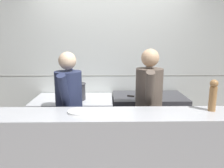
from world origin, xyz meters
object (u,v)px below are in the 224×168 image
object	(u,v)px
pepper_mill	(213,95)
chef_head_cook	(69,109)
chefs_knife	(138,97)
oven_range	(74,126)
stock_pot	(76,91)
plated_dish_main	(79,111)
chef_sous	(148,107)
mixing_bowl_steel	(149,92)

from	to	relation	value
pepper_mill	chef_head_cook	size ratio (longest dim) A/B	0.21
chefs_knife	oven_range	bearing A→B (deg)	174.32
oven_range	chefs_knife	xyz separation A→B (m)	(0.95, -0.09, 0.48)
stock_pot	pepper_mill	xyz separation A→B (m)	(1.54, -0.97, 0.19)
chefs_knife	plated_dish_main	distance (m)	1.20
plated_dish_main	pepper_mill	distance (m)	1.38
oven_range	chef_sous	xyz separation A→B (m)	(1.02, -0.55, 0.47)
chefs_knife	plated_dish_main	size ratio (longest dim) A/B	1.60
pepper_mill	chef_head_cook	world-z (taller)	chef_head_cook
chefs_knife	pepper_mill	world-z (taller)	pepper_mill
mixing_bowl_steel	stock_pot	bearing A→B (deg)	-176.51
stock_pot	mixing_bowl_steel	size ratio (longest dim) A/B	1.20
mixing_bowl_steel	chefs_knife	bearing A→B (deg)	-147.93
stock_pot	mixing_bowl_steel	world-z (taller)	stock_pot
oven_range	chef_sous	size ratio (longest dim) A/B	0.72
stock_pot	chef_sous	distance (m)	1.10
chef_sous	chefs_knife	bearing A→B (deg)	107.82
chef_head_cook	oven_range	bearing A→B (deg)	97.52
mixing_bowl_steel	chef_sous	size ratio (longest dim) A/B	0.15
stock_pot	mixing_bowl_steel	bearing A→B (deg)	3.49
stock_pot	pepper_mill	world-z (taller)	pepper_mill
oven_range	chef_sous	world-z (taller)	chef_sous
oven_range	mixing_bowl_steel	world-z (taller)	mixing_bowl_steel
plated_dish_main	chef_head_cook	size ratio (longest dim) A/B	0.14
mixing_bowl_steel	pepper_mill	distance (m)	1.16
chefs_knife	chef_head_cook	xyz separation A→B (m)	(-0.91, -0.48, -0.03)
stock_pot	plated_dish_main	xyz separation A→B (m)	(0.17, -0.99, 0.03)
oven_range	pepper_mill	distance (m)	2.03
chefs_knife	chef_sous	xyz separation A→B (m)	(0.07, -0.46, -0.01)
stock_pot	chefs_knife	world-z (taller)	stock_pot
mixing_bowl_steel	chef_sous	distance (m)	0.58
chef_head_cook	chef_sous	distance (m)	0.98
chefs_knife	chef_head_cook	world-z (taller)	chef_head_cook
pepper_mill	chef_sous	size ratio (longest dim) A/B	0.20
chef_head_cook	pepper_mill	bearing A→B (deg)	-12.71
oven_range	plated_dish_main	size ratio (longest dim) A/B	5.10
plated_dish_main	pepper_mill	world-z (taller)	pepper_mill
stock_pot	pepper_mill	size ratio (longest dim) A/B	0.88
plated_dish_main	chef_sous	world-z (taller)	chef_sous
mixing_bowl_steel	chef_head_cook	distance (m)	1.24
mixing_bowl_steel	plated_dish_main	bearing A→B (deg)	-130.55
oven_range	pepper_mill	world-z (taller)	pepper_mill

